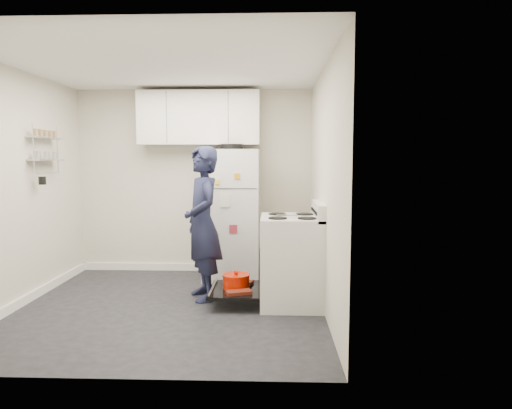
{
  "coord_description": "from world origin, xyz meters",
  "views": [
    {
      "loc": [
        1.07,
        -4.66,
        1.55
      ],
      "look_at": [
        0.89,
        0.43,
        1.05
      ],
      "focal_mm": 32.0,
      "sensor_mm": 36.0,
      "label": 1
    }
  ],
  "objects_px": {
    "open_oven_door": "(236,286)",
    "person": "(203,223)",
    "refrigerator": "(232,214)",
    "electric_range": "(290,261)"
  },
  "relations": [
    {
      "from": "open_oven_door",
      "to": "person",
      "type": "bearing_deg",
      "value": 158.08
    },
    {
      "from": "refrigerator",
      "to": "person",
      "type": "bearing_deg",
      "value": -104.3
    },
    {
      "from": "open_oven_door",
      "to": "person",
      "type": "height_order",
      "value": "person"
    },
    {
      "from": "electric_range",
      "to": "open_oven_door",
      "type": "height_order",
      "value": "electric_range"
    },
    {
      "from": "open_oven_door",
      "to": "person",
      "type": "distance_m",
      "value": 0.77
    },
    {
      "from": "refrigerator",
      "to": "person",
      "type": "xyz_separation_m",
      "value": [
        -0.24,
        -0.94,
        0.0
      ]
    },
    {
      "from": "open_oven_door",
      "to": "refrigerator",
      "type": "xyz_separation_m",
      "value": [
        -0.14,
        1.09,
        0.66
      ]
    },
    {
      "from": "open_oven_door",
      "to": "refrigerator",
      "type": "distance_m",
      "value": 1.28
    },
    {
      "from": "refrigerator",
      "to": "open_oven_door",
      "type": "bearing_deg",
      "value": -82.8
    },
    {
      "from": "refrigerator",
      "to": "person",
      "type": "height_order",
      "value": "refrigerator"
    }
  ]
}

